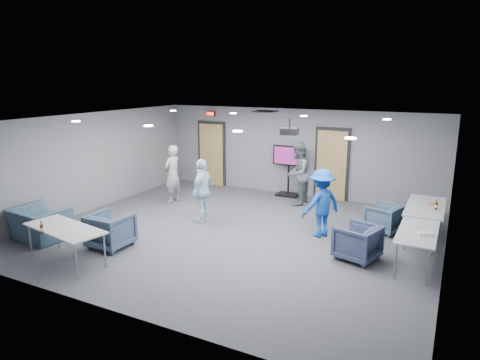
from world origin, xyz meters
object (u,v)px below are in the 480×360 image
at_px(chair_right_b, 357,242).
at_px(projector, 289,131).
at_px(bottle_right, 436,206).
at_px(chair_right_a, 383,218).
at_px(chair_front_b, 40,224).
at_px(table_right_b, 418,234).
at_px(person_a, 172,174).
at_px(tv_stand, 289,168).
at_px(bottle_front, 42,229).
at_px(person_b, 298,174).
at_px(person_c, 203,190).
at_px(chair_front_a, 111,230).
at_px(table_front_left, 65,230).
at_px(person_d, 321,203).
at_px(table_right_a, 425,207).

bearing_deg(chair_right_b, projector, -102.80).
distance_m(chair_right_b, bottle_right, 2.32).
xyz_separation_m(chair_right_a, chair_front_b, (-6.89, -4.13, 0.04)).
height_order(chair_right_b, table_right_b, table_right_b).
height_order(person_a, tv_stand, person_a).
distance_m(table_right_b, bottle_right, 1.70).
bearing_deg(tv_stand, bottle_front, -107.30).
xyz_separation_m(chair_right_a, chair_right_b, (-0.21, -1.93, 0.03)).
xyz_separation_m(table_right_b, tv_stand, (-4.10, 3.78, 0.22)).
bearing_deg(projector, bottle_right, 6.30).
xyz_separation_m(person_b, person_c, (-1.65, -2.54, -0.11)).
xyz_separation_m(chair_right_b, table_right_b, (1.10, 0.17, 0.32)).
bearing_deg(chair_front_a, bottle_front, 77.45).
xyz_separation_m(bottle_front, projector, (3.32, 4.28, 1.58)).
distance_m(chair_right_b, chair_front_a, 5.23).
bearing_deg(bottle_right, table_front_left, -144.29).
distance_m(person_b, chair_right_b, 4.03).
xyz_separation_m(person_b, chair_right_b, (2.42, -3.18, -0.56)).
distance_m(person_b, bottle_front, 7.00).
relative_size(person_d, bottle_front, 6.20).
bearing_deg(chair_front_a, table_front_left, 77.28).
distance_m(person_a, bottle_right, 7.15).
relative_size(chair_right_a, bottle_right, 3.07).
relative_size(table_front_left, projector, 4.58).
height_order(chair_right_b, bottle_front, bottle_front).
distance_m(person_d, chair_front_b, 6.46).
xyz_separation_m(person_a, bottle_right, (7.15, 0.10, -0.03)).
height_order(chair_right_b, chair_front_b, chair_front_b).
distance_m(chair_front_a, table_right_a, 7.16).
height_order(person_d, chair_right_a, person_d).
bearing_deg(bottle_front, chair_right_a, 43.52).
xyz_separation_m(chair_front_b, tv_stand, (3.68, 6.15, 0.52)).
height_order(person_d, bottle_right, person_d).
bearing_deg(person_b, person_a, -67.95).
height_order(chair_right_b, chair_front_a, chair_front_a).
relative_size(bottle_front, projector, 0.61).
distance_m(person_a, table_right_b, 7.10).
distance_m(person_a, person_d, 4.83).
height_order(chair_front_b, table_front_left, chair_front_b).
bearing_deg(table_right_b, table_right_a, 0.00).
bearing_deg(table_right_b, projector, 73.78).
relative_size(table_right_b, bottle_front, 6.59).
xyz_separation_m(table_right_b, table_front_left, (-6.24, -2.97, 0.00)).
distance_m(chair_right_a, chair_front_b, 8.03).
xyz_separation_m(person_a, person_c, (1.75, -1.11, -0.04)).
relative_size(chair_front_b, table_right_b, 0.69).
xyz_separation_m(person_a, chair_front_b, (-0.86, -3.94, -0.47)).
xyz_separation_m(chair_front_a, table_right_b, (6.01, 1.97, 0.30)).
relative_size(table_front_left, tv_stand, 1.23).
height_order(chair_front_a, bottle_right, bottle_right).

